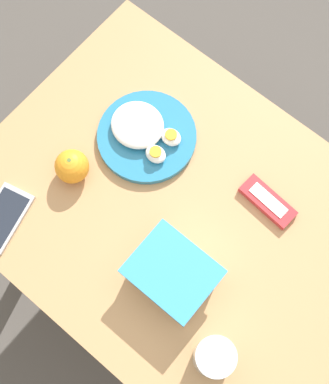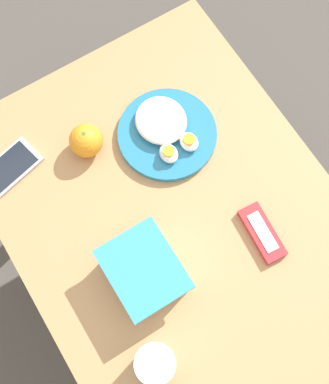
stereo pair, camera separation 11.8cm
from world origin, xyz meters
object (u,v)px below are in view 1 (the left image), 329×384
object	(u,v)px
orange_fruit	(72,166)
food_container	(172,275)
rice_plate	(145,133)
cell_phone	(3,218)
drinking_glass	(214,357)
candy_bar	(268,202)

from	to	relation	value
orange_fruit	food_container	bearing A→B (deg)	172.37
rice_plate	cell_phone	distance (m)	0.37
rice_plate	cell_phone	xyz separation A→B (m)	(0.11, 0.35, -0.01)
rice_plate	food_container	bearing A→B (deg)	140.32
orange_fruit	drinking_glass	xyz separation A→B (m)	(-0.49, 0.12, 0.01)
drinking_glass	food_container	bearing A→B (deg)	-23.97
candy_bar	cell_phone	distance (m)	0.59
food_container	drinking_glass	size ratio (longest dim) A/B	1.65
cell_phone	drinking_glass	world-z (taller)	drinking_glass
cell_phone	food_container	bearing A→B (deg)	-159.69
rice_plate	cell_phone	bearing A→B (deg)	72.16
food_container	orange_fruit	world-z (taller)	food_container
food_container	candy_bar	bearing A→B (deg)	-101.87
food_container	rice_plate	world-z (taller)	food_container
cell_phone	drinking_glass	xyz separation A→B (m)	(-0.54, -0.06, 0.05)
food_container	drinking_glass	xyz separation A→B (m)	(-0.17, 0.07, 0.01)
orange_fruit	drinking_glass	world-z (taller)	drinking_glass
candy_bar	drinking_glass	world-z (taller)	drinking_glass
food_container	cell_phone	xyz separation A→B (m)	(0.37, 0.14, -0.03)
food_container	orange_fruit	bearing A→B (deg)	-7.63
orange_fruit	candy_bar	world-z (taller)	orange_fruit
food_container	candy_bar	world-z (taller)	food_container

